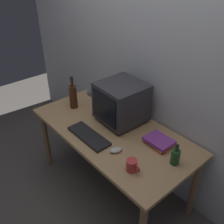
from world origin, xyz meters
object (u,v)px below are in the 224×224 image
bottle_tall (73,96)px  bottle_short (175,156)px  cd_spindle (93,92)px  keyboard (89,136)px  computer_mouse (116,150)px  book_stack (158,141)px  mug (132,165)px  crt_monitor (121,102)px  metal_canister (104,96)px

bottle_tall → bottle_short: size_ratio=1.88×
cd_spindle → bottle_tall: bearing=-72.8°
keyboard → computer_mouse: 0.29m
bottle_tall → cd_spindle: bottle_tall is taller
keyboard → book_stack: 0.58m
keyboard → bottle_short: bottle_short is taller
keyboard → mug: bearing=0.4°
crt_monitor → mug: 0.65m
crt_monitor → cd_spindle: bearing=169.4°
keyboard → cd_spindle: cd_spindle is taller
bottle_short → metal_canister: (-1.03, 0.17, 0.01)m
keyboard → metal_canister: 0.60m
keyboard → computer_mouse: size_ratio=4.20×
bottle_tall → crt_monitor: bearing=22.3°
keyboard → bottle_tall: size_ratio=1.24×
book_stack → cd_spindle: 1.03m
computer_mouse → cd_spindle: bearing=173.1°
metal_canister → crt_monitor: bearing=-13.8°
keyboard → bottle_tall: (-0.49, 0.18, 0.12)m
book_stack → metal_canister: size_ratio=1.68×
keyboard → metal_canister: (-0.37, 0.46, 0.06)m
keyboard → metal_canister: metal_canister is taller
bottle_short → mug: (-0.16, -0.29, -0.02)m
mug → metal_canister: size_ratio=0.80×
mug → cd_spindle: 1.19m
mug → metal_canister: 0.99m
crt_monitor → computer_mouse: crt_monitor is taller
bottle_tall → mug: size_ratio=2.83×
computer_mouse → metal_canister: (-0.66, 0.41, 0.06)m
computer_mouse → book_stack: bearing=83.8°
book_stack → metal_canister: metal_canister is taller
keyboard → mug: mug is taller
mug → cd_spindle: (-1.09, 0.48, -0.02)m
mug → metal_canister: (-0.88, 0.46, 0.03)m
crt_monitor → bottle_tall: crt_monitor is taller
crt_monitor → computer_mouse: bearing=-47.6°
mug → metal_canister: metal_canister is taller
keyboard → book_stack: (0.44, 0.37, 0.02)m
bottle_tall → book_stack: size_ratio=1.35×
computer_mouse → metal_canister: size_ratio=0.67×
bottle_tall → metal_canister: 0.32m
cd_spindle → metal_canister: size_ratio=0.80×
bottle_short → cd_spindle: size_ratio=1.51×
bottle_short → computer_mouse: bearing=-146.8°
book_stack → mug: size_ratio=2.10×
keyboard → bottle_short: 0.73m
book_stack → cd_spindle: (-1.03, 0.11, -0.01)m
bottle_tall → metal_canister: bottle_tall is taller
computer_mouse → mug: 0.23m
bottle_tall → book_stack: 0.96m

